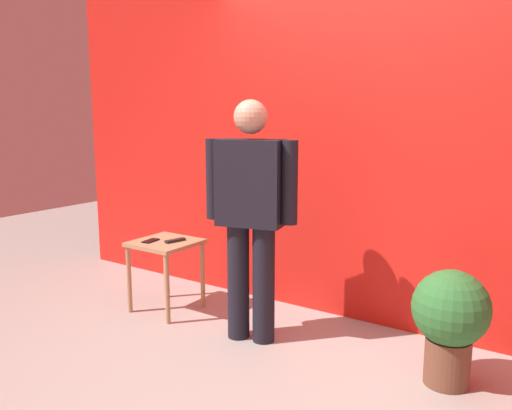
{
  "coord_description": "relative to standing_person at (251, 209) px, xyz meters",
  "views": [
    {
      "loc": [
        1.49,
        -2.4,
        1.57
      ],
      "look_at": [
        -0.51,
        0.55,
        0.93
      ],
      "focal_mm": 36.69,
      "sensor_mm": 36.0,
      "label": 1
    }
  ],
  "objects": [
    {
      "name": "back_wall_red",
      "position": [
        0.47,
        0.79,
        0.69
      ],
      "size": [
        5.92,
        0.12,
        3.23
      ],
      "primitive_type": "cube",
      "color": "red",
      "rests_on": "ground_plane"
    },
    {
      "name": "potted_plant",
      "position": [
        1.3,
        0.13,
        -0.52
      ],
      "size": [
        0.44,
        0.44,
        0.69
      ],
      "color": "brown",
      "rests_on": "ground_plane"
    },
    {
      "name": "side_table",
      "position": [
        -0.87,
        0.07,
        -0.46
      ],
      "size": [
        0.47,
        0.47,
        0.57
      ],
      "color": "tan",
      "rests_on": "ground_plane"
    },
    {
      "name": "ground_plane",
      "position": [
        0.47,
        -0.44,
        -0.92
      ],
      "size": [
        12.0,
        12.0,
        0.0
      ],
      "primitive_type": "plane",
      "color": "#9E9991"
    },
    {
      "name": "cell_phone",
      "position": [
        -0.96,
        -0.0,
        -0.35
      ],
      "size": [
        0.09,
        0.15,
        0.01
      ],
      "primitive_type": "cube",
      "rotation": [
        0.0,
        0.0,
        0.12
      ],
      "color": "black",
      "rests_on": "side_table"
    },
    {
      "name": "standing_person",
      "position": [
        0.0,
        0.0,
        0.0
      ],
      "size": [
        0.66,
        0.32,
        1.65
      ],
      "color": "black",
      "rests_on": "ground_plane"
    },
    {
      "name": "tv_remote",
      "position": [
        -0.79,
        0.1,
        -0.35
      ],
      "size": [
        0.08,
        0.18,
        0.02
      ],
      "primitive_type": "cube",
      "rotation": [
        0.0,
        0.0,
        -0.24
      ],
      "color": "black",
      "rests_on": "side_table"
    }
  ]
}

